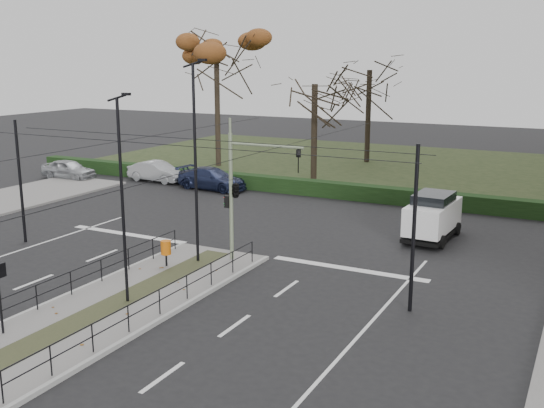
{
  "coord_description": "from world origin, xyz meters",
  "views": [
    {
      "loc": [
        14.97,
        -19.18,
        8.78
      ],
      "look_at": [
        1.43,
        7.1,
        2.03
      ],
      "focal_mm": 42.0,
      "sensor_mm": 36.0,
      "label": 1
    }
  ],
  "objects_px": {
    "traffic_light": "(237,188)",
    "parked_car_third": "(212,179)",
    "parked_car_second": "(157,172)",
    "bare_tree_center": "(369,77)",
    "bare_tree_near": "(315,91)",
    "rust_tree": "(216,49)",
    "streetlamp_median_near": "(123,199)",
    "streetlamp_median_far": "(196,162)",
    "parked_car_first": "(69,169)",
    "white_van": "(433,215)",
    "litter_bin": "(166,248)"
  },
  "relations": [
    {
      "from": "bare_tree_center",
      "to": "parked_car_second",
      "type": "bearing_deg",
      "value": -125.35
    },
    {
      "from": "litter_bin",
      "to": "bare_tree_near",
      "type": "bearing_deg",
      "value": 96.52
    },
    {
      "from": "traffic_light",
      "to": "litter_bin",
      "type": "relative_size",
      "value": 5.03
    },
    {
      "from": "bare_tree_near",
      "to": "streetlamp_median_near",
      "type": "bearing_deg",
      "value": -81.76
    },
    {
      "from": "bare_tree_center",
      "to": "bare_tree_near",
      "type": "bearing_deg",
      "value": -93.76
    },
    {
      "from": "traffic_light",
      "to": "parked_car_second",
      "type": "bearing_deg",
      "value": 137.24
    },
    {
      "from": "parked_car_third",
      "to": "streetlamp_median_far",
      "type": "bearing_deg",
      "value": -145.28
    },
    {
      "from": "parked_car_first",
      "to": "bare_tree_center",
      "type": "bearing_deg",
      "value": -46.34
    },
    {
      "from": "streetlamp_median_near",
      "to": "parked_car_third",
      "type": "relative_size",
      "value": 1.48
    },
    {
      "from": "bare_tree_center",
      "to": "streetlamp_median_far",
      "type": "bearing_deg",
      "value": -85.02
    },
    {
      "from": "streetlamp_median_near",
      "to": "streetlamp_median_far",
      "type": "bearing_deg",
      "value": 94.16
    },
    {
      "from": "traffic_light",
      "to": "streetlamp_median_far",
      "type": "relative_size",
      "value": 0.64
    },
    {
      "from": "streetlamp_median_near",
      "to": "bare_tree_center",
      "type": "distance_m",
      "value": 35.53
    },
    {
      "from": "parked_car_third",
      "to": "rust_tree",
      "type": "bearing_deg",
      "value": 33.57
    },
    {
      "from": "parked_car_third",
      "to": "bare_tree_center",
      "type": "height_order",
      "value": "bare_tree_center"
    },
    {
      "from": "parked_car_first",
      "to": "streetlamp_median_near",
      "type": "bearing_deg",
      "value": -132.53
    },
    {
      "from": "parked_car_second",
      "to": "bare_tree_center",
      "type": "height_order",
      "value": "bare_tree_center"
    },
    {
      "from": "litter_bin",
      "to": "parked_car_third",
      "type": "height_order",
      "value": "parked_car_third"
    },
    {
      "from": "parked_car_first",
      "to": "white_van",
      "type": "height_order",
      "value": "white_van"
    },
    {
      "from": "rust_tree",
      "to": "bare_tree_center",
      "type": "height_order",
      "value": "rust_tree"
    },
    {
      "from": "bare_tree_near",
      "to": "white_van",
      "type": "bearing_deg",
      "value": -44.98
    },
    {
      "from": "traffic_light",
      "to": "bare_tree_center",
      "type": "distance_m",
      "value": 29.64
    },
    {
      "from": "parked_car_third",
      "to": "litter_bin",
      "type": "bearing_deg",
      "value": -149.72
    },
    {
      "from": "rust_tree",
      "to": "bare_tree_center",
      "type": "distance_m",
      "value": 13.05
    },
    {
      "from": "rust_tree",
      "to": "bare_tree_center",
      "type": "xyz_separation_m",
      "value": [
        10.34,
        7.64,
        -2.25
      ]
    },
    {
      "from": "parked_car_third",
      "to": "bare_tree_center",
      "type": "relative_size",
      "value": 0.49
    },
    {
      "from": "litter_bin",
      "to": "traffic_light",
      "type": "bearing_deg",
      "value": 43.01
    },
    {
      "from": "streetlamp_median_near",
      "to": "parked_car_second",
      "type": "bearing_deg",
      "value": 124.76
    },
    {
      "from": "parked_car_second",
      "to": "parked_car_third",
      "type": "distance_m",
      "value": 5.13
    },
    {
      "from": "traffic_light",
      "to": "bare_tree_center",
      "type": "height_order",
      "value": "bare_tree_center"
    },
    {
      "from": "traffic_light",
      "to": "parked_car_first",
      "type": "relative_size",
      "value": 1.29
    },
    {
      "from": "parked_car_third",
      "to": "bare_tree_near",
      "type": "xyz_separation_m",
      "value": [
        5.09,
        5.84,
        5.8
      ]
    },
    {
      "from": "parked_car_second",
      "to": "streetlamp_median_near",
      "type": "bearing_deg",
      "value": -142.26
    },
    {
      "from": "parked_car_third",
      "to": "white_van",
      "type": "bearing_deg",
      "value": -104.37
    },
    {
      "from": "traffic_light",
      "to": "parked_car_third",
      "type": "height_order",
      "value": "traffic_light"
    },
    {
      "from": "litter_bin",
      "to": "bare_tree_near",
      "type": "xyz_separation_m",
      "value": [
        -2.43,
        21.25,
        5.6
      ]
    },
    {
      "from": "parked_car_first",
      "to": "parked_car_second",
      "type": "xyz_separation_m",
      "value": [
        6.55,
        2.18,
        0.01
      ]
    },
    {
      "from": "streetlamp_median_near",
      "to": "white_van",
      "type": "xyz_separation_m",
      "value": [
        7.77,
        13.84,
        -2.75
      ]
    },
    {
      "from": "white_van",
      "to": "bare_tree_near",
      "type": "bearing_deg",
      "value": 135.02
    },
    {
      "from": "traffic_light",
      "to": "bare_tree_near",
      "type": "relative_size",
      "value": 0.6
    },
    {
      "from": "parked_car_second",
      "to": "parked_car_third",
      "type": "xyz_separation_m",
      "value": [
        5.1,
        -0.54,
        -0.0
      ]
    },
    {
      "from": "streetlamp_median_far",
      "to": "parked_car_first",
      "type": "xyz_separation_m",
      "value": [
        -20.02,
        12.6,
        -3.81
      ]
    },
    {
      "from": "parked_car_third",
      "to": "rust_tree",
      "type": "xyz_separation_m",
      "value": [
        -4.6,
        8.2,
        8.83
      ]
    },
    {
      "from": "streetlamp_median_near",
      "to": "bare_tree_near",
      "type": "height_order",
      "value": "bare_tree_near"
    },
    {
      "from": "traffic_light",
      "to": "parked_car_first",
      "type": "bearing_deg",
      "value": 151.57
    },
    {
      "from": "parked_car_first",
      "to": "bare_tree_center",
      "type": "height_order",
      "value": "bare_tree_center"
    },
    {
      "from": "parked_car_first",
      "to": "streetlamp_median_far",
      "type": "bearing_deg",
      "value": -123.66
    },
    {
      "from": "rust_tree",
      "to": "litter_bin",
      "type": "bearing_deg",
      "value": -62.83
    },
    {
      "from": "litter_bin",
      "to": "streetlamp_median_near",
      "type": "height_order",
      "value": "streetlamp_median_near"
    },
    {
      "from": "traffic_light",
      "to": "parked_car_second",
      "type": "distance_m",
      "value": 20.5
    }
  ]
}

